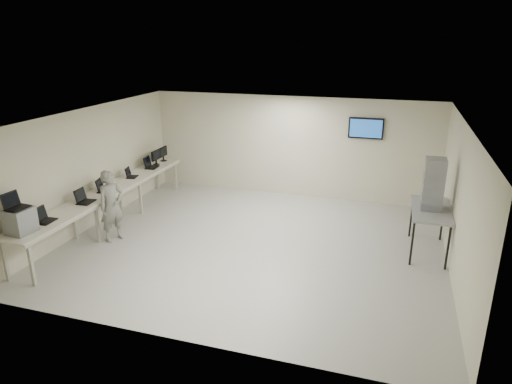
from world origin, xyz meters
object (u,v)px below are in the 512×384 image
(equipment_box, at_px, (20,221))
(soldier, at_px, (112,206))
(workbench, at_px, (108,193))
(side_table, at_px, (431,212))

(equipment_box, xyz_separation_m, soldier, (0.61, 1.91, -0.33))
(workbench, xyz_separation_m, equipment_box, (-0.06, -2.59, 0.31))
(soldier, relative_size, side_table, 0.99)
(equipment_box, height_order, side_table, equipment_box)
(workbench, distance_m, soldier, 0.87)
(workbench, bearing_deg, equipment_box, -91.39)
(workbench, height_order, equipment_box, equipment_box)
(equipment_box, height_order, soldier, soldier)
(soldier, bearing_deg, side_table, -53.88)
(equipment_box, distance_m, soldier, 2.03)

